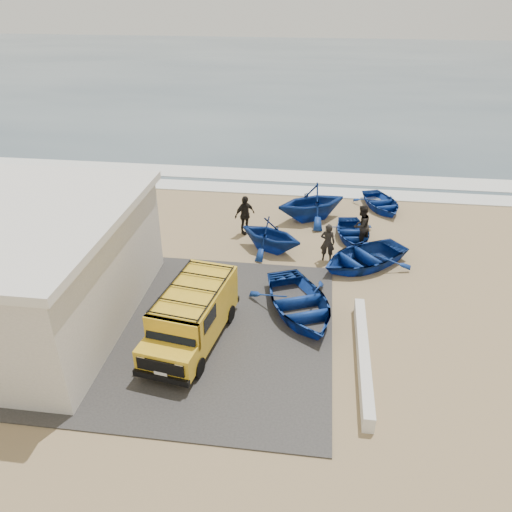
{
  "coord_description": "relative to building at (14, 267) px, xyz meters",
  "views": [
    {
      "loc": [
        3.17,
        -16.14,
        11.23
      ],
      "look_at": [
        0.8,
        1.63,
        1.2
      ],
      "focal_mm": 35.0,
      "sensor_mm": 36.0,
      "label": 1
    }
  ],
  "objects": [
    {
      "name": "boat_far_right",
      "position": [
        14.18,
        12.02,
        -1.81
      ],
      "size": [
        3.43,
        4.03,
        0.71
      ],
      "primitive_type": "imported",
      "rotation": [
        0.0,
        0.0,
        0.34
      ],
      "color": "navy",
      "rests_on": "ground"
    },
    {
      "name": "fisherman_middle",
      "position": [
        12.79,
        7.56,
        -1.16
      ],
      "size": [
        1.22,
        1.24,
        2.01
      ],
      "primitive_type": "imported",
      "rotation": [
        0.0,
        0.0,
        -2.29
      ],
      "color": "black",
      "rests_on": "ground"
    },
    {
      "name": "ocean",
      "position": [
        7.5,
        58.0,
        -2.16
      ],
      "size": [
        180.0,
        88.0,
        0.01
      ],
      "primitive_type": "cube",
      "color": "#385166",
      "rests_on": "ground"
    },
    {
      "name": "slab",
      "position": [
        5.5,
        -0.0,
        -2.14
      ],
      "size": [
        12.0,
        10.0,
        0.05
      ],
      "primitive_type": "cube",
      "color": "#3A3835",
      "rests_on": "ground"
    },
    {
      "name": "boat_far_left",
      "position": [
        10.36,
        10.15,
        -1.17
      ],
      "size": [
        4.9,
        4.7,
        2.0
      ],
      "primitive_type": "imported",
      "rotation": [
        0.0,
        0.0,
        -1.06
      ],
      "color": "navy",
      "rests_on": "ground"
    },
    {
      "name": "fisherman_front",
      "position": [
        11.24,
        5.82,
        -1.26
      ],
      "size": [
        0.69,
        0.48,
        1.8
      ],
      "primitive_type": "imported",
      "rotation": [
        0.0,
        0.0,
        3.06
      ],
      "color": "black",
      "rests_on": "ground"
    },
    {
      "name": "boat_near_right",
      "position": [
        12.84,
        5.54,
        -1.72
      ],
      "size": [
        5.25,
        5.04,
        0.89
      ],
      "primitive_type": "imported",
      "rotation": [
        0.0,
        0.0,
        -0.91
      ],
      "color": "navy",
      "rests_on": "ground"
    },
    {
      "name": "fisherman_back",
      "position": [
        7.15,
        8.05,
        -1.17
      ],
      "size": [
        1.17,
        1.17,
        1.99
      ],
      "primitive_type": "imported",
      "rotation": [
        0.0,
        0.0,
        0.78
      ],
      "color": "black",
      "rests_on": "ground"
    },
    {
      "name": "boat_near_left",
      "position": [
        10.24,
        1.53,
        -1.7
      ],
      "size": [
        4.7,
        5.39,
        0.93
      ],
      "primitive_type": "imported",
      "rotation": [
        0.0,
        0.0,
        0.4
      ],
      "color": "navy",
      "rests_on": "ground"
    },
    {
      "name": "van",
      "position": [
        6.64,
        -0.56,
        -1.06
      ],
      "size": [
        2.59,
        5.02,
        2.05
      ],
      "rotation": [
        0.0,
        0.0,
        -0.16
      ],
      "color": "yellow",
      "rests_on": "ground"
    },
    {
      "name": "building",
      "position": [
        0.0,
        0.0,
        0.0
      ],
      "size": [
        8.4,
        9.4,
        4.3
      ],
      "color": "silver",
      "rests_on": "ground"
    },
    {
      "name": "surf_wash",
      "position": [
        7.5,
        16.5,
        -2.14
      ],
      "size": [
        180.0,
        2.2,
        0.04
      ],
      "primitive_type": "cube",
      "color": "white",
      "rests_on": "ground"
    },
    {
      "name": "boat_mid_right",
      "position": [
        12.48,
        8.07,
        -1.82
      ],
      "size": [
        2.82,
        3.63,
        0.69
      ],
      "primitive_type": "imported",
      "rotation": [
        0.0,
        0.0,
        0.14
      ],
      "color": "navy",
      "rests_on": "ground"
    },
    {
      "name": "boat_mid_left",
      "position": [
        8.61,
        6.42,
        -1.34
      ],
      "size": [
        4.02,
        3.82,
        1.66
      ],
      "primitive_type": "imported",
      "rotation": [
        0.0,
        0.0,
        1.11
      ],
      "color": "navy",
      "rests_on": "ground"
    },
    {
      "name": "ground",
      "position": [
        7.5,
        2.0,
        -2.16
      ],
      "size": [
        160.0,
        160.0,
        0.0
      ],
      "primitive_type": "plane",
      "color": "#9F855C"
    },
    {
      "name": "parapet",
      "position": [
        12.5,
        -1.0,
        -1.89
      ],
      "size": [
        0.35,
        6.0,
        0.55
      ],
      "primitive_type": "cube",
      "color": "silver",
      "rests_on": "ground"
    },
    {
      "name": "surf_line",
      "position": [
        7.5,
        14.0,
        -2.13
      ],
      "size": [
        180.0,
        1.6,
        0.06
      ],
      "primitive_type": "cube",
      "color": "white",
      "rests_on": "ground"
    }
  ]
}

